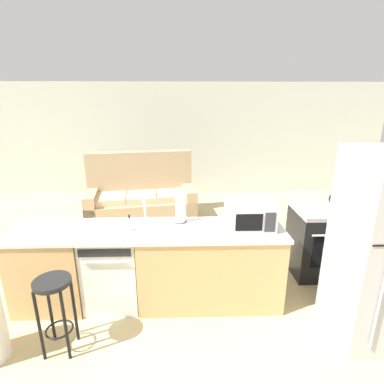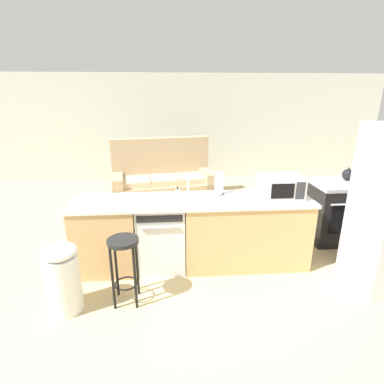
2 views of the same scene
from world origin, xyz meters
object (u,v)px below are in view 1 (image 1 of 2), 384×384
Objects in this scene: soap_bottle at (130,224)px; kettle at (336,199)px; couch at (141,198)px; stove_range at (322,241)px; refrigerator at (382,249)px; paper_towel_roll at (180,211)px; bar_stool at (55,300)px; dishwasher at (114,269)px; microwave at (250,216)px.

kettle is at bearing 15.44° from soap_bottle.
soap_bottle is 0.08× the size of couch.
stove_range is 0.49× the size of refrigerator.
stove_range is at bearing -142.29° from kettle.
paper_towel_roll is at bearing -71.76° from couch.
couch is at bearing 84.15° from bar_stool.
couch reaches higher than stove_range.
paper_towel_roll reaches higher than kettle.
refrigerator is at bearing -11.93° from dishwasher.
dishwasher is at bearing 62.28° from bar_stool.
couch reaches higher than bar_stool.
paper_towel_roll is 0.38× the size of bar_stool.
microwave is 1.77× the size of paper_towel_roll.
stove_range reaches higher than bar_stool.
paper_towel_roll is 2.57m from couch.
dishwasher is 0.40× the size of couch.
bar_stool is at bearing -156.44° from kettle.
couch is (-2.63, 3.09, -0.53)m from refrigerator.
refrigerator reaches higher than kettle.
microwave reaches higher than dishwasher.
microwave is 2.44× the size of kettle.
couch is (-0.78, 2.36, -0.64)m from paper_towel_roll.
kettle is 3.44m from bar_stool.
refrigerator is (-0.00, -1.10, 0.47)m from stove_range.
kettle is at bearing 28.07° from microwave.
kettle is 3.41m from couch.
microwave is at bearing 20.26° from bar_stool.
couch is (-2.63, 1.99, -0.06)m from stove_range.
kettle is (0.17, 1.23, 0.06)m from refrigerator.
couch is at bearing 146.33° from kettle.
stove_range is 4.39× the size of kettle.
dishwasher is 0.78m from bar_stool.
kettle is 0.28× the size of bar_stool.
dishwasher is 2.91m from kettle.
paper_towel_roll is 1.60× the size of soap_bottle.
refrigerator is (2.60, -0.55, 0.50)m from dishwasher.
microwave is (-1.11, 0.55, 0.12)m from refrigerator.
stove_range is 3.21m from bar_stool.
bar_stool is at bearing -117.72° from dishwasher.
stove_range is at bearing 26.42° from microwave.
bar_stool is (-1.85, -0.68, -0.50)m from microwave.
paper_towel_roll is (-1.85, -0.37, 0.59)m from stove_range.
stove_range is 1.19m from refrigerator.
bar_stool is at bearing -159.74° from microwave.
microwave is 1.45m from kettle.
stove_range is 1.22× the size of bar_stool.
refrigerator is at bearing -49.63° from couch.
kettle reaches higher than bar_stool.
dishwasher is at bearing 168.07° from refrigerator.
bar_stool is (-0.58, -0.66, -0.44)m from soap_bottle.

